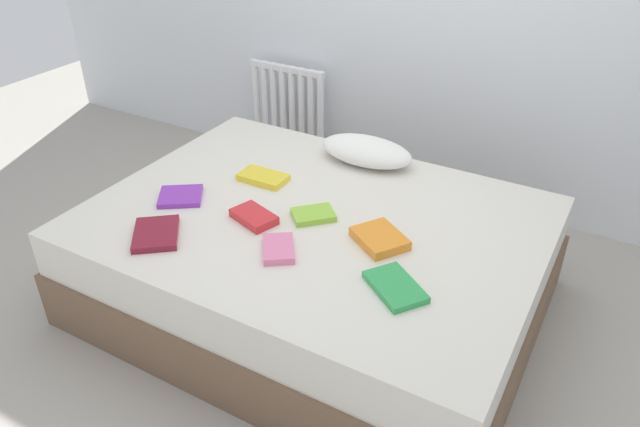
% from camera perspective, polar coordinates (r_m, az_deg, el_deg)
% --- Properties ---
extents(ground_plane, '(8.00, 8.00, 0.00)m').
position_cam_1_polar(ground_plane, '(2.95, -0.49, -8.39)').
color(ground_plane, '#9E998E').
extents(bed, '(2.00, 1.50, 0.50)m').
position_cam_1_polar(bed, '(2.80, -0.51, -4.53)').
color(bed, brown).
rests_on(bed, ground).
extents(radiator, '(0.55, 0.04, 0.59)m').
position_cam_1_polar(radiator, '(4.04, -3.09, 9.88)').
color(radiator, white).
rests_on(radiator, ground).
extents(pillow, '(0.49, 0.26, 0.13)m').
position_cam_1_polar(pillow, '(3.08, 4.44, 5.96)').
color(pillow, white).
rests_on(pillow, bed).
extents(textbook_orange, '(0.27, 0.26, 0.04)m').
position_cam_1_polar(textbook_orange, '(2.47, 5.70, -2.39)').
color(textbook_orange, orange).
rests_on(textbook_orange, bed).
extents(textbook_maroon, '(0.29, 0.30, 0.03)m').
position_cam_1_polar(textbook_maroon, '(2.59, -15.36, -1.88)').
color(textbook_maroon, maroon).
rests_on(textbook_maroon, bed).
extents(textbook_pink, '(0.21, 0.22, 0.03)m').
position_cam_1_polar(textbook_pink, '(2.42, -3.98, -3.37)').
color(textbook_pink, pink).
rests_on(textbook_pink, bed).
extents(textbook_yellow, '(0.23, 0.14, 0.03)m').
position_cam_1_polar(textbook_yellow, '(2.93, -5.44, 3.44)').
color(textbook_yellow, yellow).
rests_on(textbook_yellow, bed).
extents(textbook_green, '(0.28, 0.26, 0.03)m').
position_cam_1_polar(textbook_green, '(2.24, 7.18, -6.95)').
color(textbook_green, green).
rests_on(textbook_green, bed).
extents(textbook_purple, '(0.26, 0.26, 0.02)m').
position_cam_1_polar(textbook_purple, '(2.84, -13.15, 1.60)').
color(textbook_purple, purple).
rests_on(textbook_purple, bed).
extents(textbook_red, '(0.23, 0.18, 0.04)m').
position_cam_1_polar(textbook_red, '(2.62, -6.32, -0.31)').
color(textbook_red, red).
rests_on(textbook_red, bed).
extents(textbook_lime, '(0.22, 0.22, 0.03)m').
position_cam_1_polar(textbook_lime, '(2.63, -0.64, -0.12)').
color(textbook_lime, '#8CC638').
rests_on(textbook_lime, bed).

